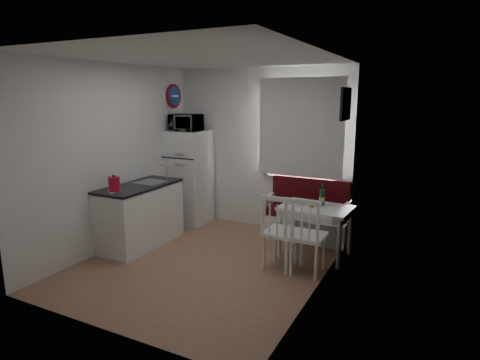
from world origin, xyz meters
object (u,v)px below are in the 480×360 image
object	(u,v)px
microwave	(186,123)
kettle	(114,184)
chair_left	(281,225)
bench	(307,219)
chair_right	(304,228)
dining_table	(316,212)
kitchen_counter	(141,214)
fridge	(189,177)
wine_bottle	(322,195)

from	to	relation	value
microwave	kettle	size ratio (longest dim) A/B	2.10
chair_left	kettle	size ratio (longest dim) A/B	2.20
bench	kettle	xyz separation A→B (m)	(-2.04, -1.89, 0.72)
chair_left	chair_right	world-z (taller)	chair_right
chair_left	kettle	xyz separation A→B (m)	(-2.10, -0.60, 0.42)
chair_left	microwave	xyz separation A→B (m)	(-2.13, 1.13, 1.12)
bench	chair_right	size ratio (longest dim) A/B	2.44
dining_table	microwave	xyz separation A→B (m)	(-2.38, 0.46, 1.10)
chair_left	chair_right	xyz separation A→B (m)	(0.30, -0.00, 0.00)
bench	chair_left	distance (m)	1.33
kitchen_counter	microwave	size ratio (longest dim) A/B	2.66
microwave	kettle	bearing A→B (deg)	-89.01
fridge	kitchen_counter	bearing A→B (deg)	-90.90
bench	fridge	bearing A→B (deg)	-176.97
fridge	chair_left	bearing A→B (deg)	-28.94
microwave	chair_left	bearing A→B (deg)	-27.90
chair_right	kettle	xyz separation A→B (m)	(-2.40, -0.60, 0.41)
dining_table	chair_right	distance (m)	0.67
kitchen_counter	chair_right	size ratio (longest dim) A/B	2.52
kettle	dining_table	bearing A→B (deg)	28.34
bench	chair_left	bearing A→B (deg)	-87.13
chair_left	fridge	bearing A→B (deg)	154.27
kitchen_counter	chair_right	xyz separation A→B (m)	(2.45, 0.06, 0.15)
chair_right	wine_bottle	bearing A→B (deg)	90.00
bench	fridge	xyz separation A→B (m)	(-2.07, -0.11, 0.49)
dining_table	chair_left	world-z (taller)	chair_left
kettle	microwave	bearing A→B (deg)	90.99
bench	wine_bottle	bearing A→B (deg)	-55.26
kitchen_counter	chair_right	distance (m)	2.45
fridge	kettle	bearing A→B (deg)	-89.03
kettle	fridge	bearing A→B (deg)	90.97
bench	wine_bottle	world-z (taller)	wine_bottle
wine_bottle	chair_right	bearing A→B (deg)	-90.00
kitchen_counter	fridge	distance (m)	1.29
bench	fridge	size ratio (longest dim) A/B	0.81
kettle	bench	bearing A→B (deg)	42.81
chair_left	wine_bottle	bearing A→B (deg)	72.20
chair_right	fridge	bearing A→B (deg)	154.09
chair_left	kettle	distance (m)	2.23
kitchen_counter	wine_bottle	world-z (taller)	kitchen_counter
chair_right	bench	bearing A→B (deg)	105.60
fridge	microwave	bearing A→B (deg)	-90.00
kitchen_counter	chair_left	world-z (taller)	kitchen_counter
wine_bottle	kettle	bearing A→B (deg)	-150.28
fridge	microwave	distance (m)	0.93
bench	chair_left	size ratio (longest dim) A/B	2.45
chair_left	wine_bottle	distance (m)	0.86
kitchen_counter	kettle	size ratio (longest dim) A/B	5.57
kettle	wine_bottle	bearing A→B (deg)	29.72
dining_table	fridge	xyz separation A→B (m)	(-2.38, 0.51, 0.18)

